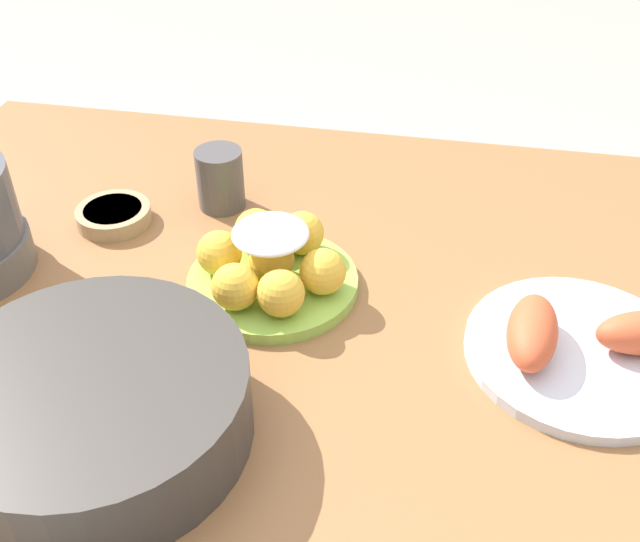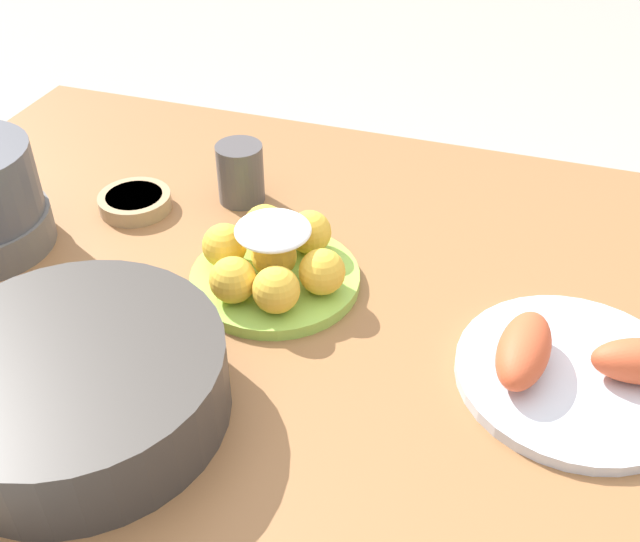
# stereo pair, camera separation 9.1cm
# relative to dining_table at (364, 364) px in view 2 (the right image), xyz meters

# --- Properties ---
(dining_table) EXTENTS (1.48, 0.91, 0.76)m
(dining_table) POSITION_rel_dining_table_xyz_m (0.00, 0.00, 0.00)
(dining_table) COLOR #936038
(dining_table) RESTS_ON ground_plane
(cake_plate) EXTENTS (0.22, 0.22, 0.09)m
(cake_plate) POSITION_rel_dining_table_xyz_m (0.13, -0.01, 0.13)
(cake_plate) COLOR #99CC4C
(cake_plate) RESTS_ON dining_table
(serving_bowl) EXTENTS (0.31, 0.31, 0.08)m
(serving_bowl) POSITION_rel_dining_table_xyz_m (0.24, 0.25, 0.14)
(serving_bowl) COLOR #3D3833
(serving_bowl) RESTS_ON dining_table
(sauce_bowl) EXTENTS (0.10, 0.10, 0.02)m
(sauce_bowl) POSITION_rel_dining_table_xyz_m (0.38, -0.11, 0.11)
(sauce_bowl) COLOR tan
(sauce_bowl) RESTS_ON dining_table
(seafood_platter) EXTENTS (0.26, 0.26, 0.07)m
(seafood_platter) POSITION_rel_dining_table_xyz_m (-0.25, 0.04, 0.11)
(seafood_platter) COLOR silver
(seafood_platter) RESTS_ON dining_table
(cup_near) EXTENTS (0.07, 0.07, 0.09)m
(cup_near) POSITION_rel_dining_table_xyz_m (0.24, -0.19, 0.14)
(cup_near) COLOR #4C4747
(cup_near) RESTS_ON dining_table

